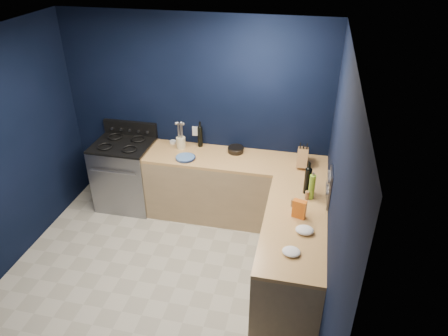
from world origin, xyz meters
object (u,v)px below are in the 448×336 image
(crouton_bag, at_px, (299,209))
(utensil_crock, at_px, (181,143))
(plate_stack, at_px, (185,158))
(knife_block, at_px, (302,157))
(gas_range, at_px, (126,175))

(crouton_bag, bearing_deg, utensil_crock, 157.74)
(plate_stack, xyz_separation_m, knife_block, (1.45, 0.15, 0.10))
(plate_stack, bearing_deg, utensil_crock, 116.96)
(plate_stack, height_order, knife_block, knife_block)
(gas_range, xyz_separation_m, crouton_bag, (2.39, -1.05, 0.54))
(gas_range, height_order, utensil_crock, utensil_crock)
(gas_range, relative_size, utensil_crock, 6.06)
(utensil_crock, height_order, crouton_bag, crouton_bag)
(gas_range, xyz_separation_m, utensil_crock, (0.77, 0.15, 0.52))
(plate_stack, xyz_separation_m, utensil_crock, (-0.14, 0.28, 0.06))
(crouton_bag, bearing_deg, knife_block, 105.76)
(plate_stack, height_order, crouton_bag, crouton_bag)
(gas_range, xyz_separation_m, knife_block, (2.36, 0.01, 0.56))
(knife_block, bearing_deg, crouton_bag, -88.37)
(crouton_bag, bearing_deg, plate_stack, 162.36)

